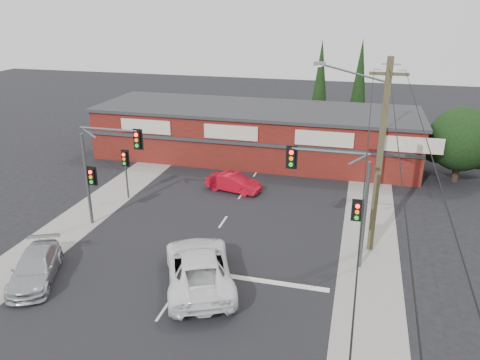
% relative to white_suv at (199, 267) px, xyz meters
% --- Properties ---
extents(ground, '(120.00, 120.00, 0.00)m').
position_rel_white_suv_xyz_m(ground, '(-0.80, 2.43, -0.87)').
color(ground, black).
rests_on(ground, ground).
extents(road_strip, '(14.00, 70.00, 0.01)m').
position_rel_white_suv_xyz_m(road_strip, '(-0.80, 7.43, -0.87)').
color(road_strip, black).
rests_on(road_strip, ground).
extents(verge_left, '(3.00, 70.00, 0.02)m').
position_rel_white_suv_xyz_m(verge_left, '(-9.30, 7.43, -0.86)').
color(verge_left, gray).
rests_on(verge_left, ground).
extents(verge_right, '(3.00, 70.00, 0.02)m').
position_rel_white_suv_xyz_m(verge_right, '(7.70, 7.43, -0.86)').
color(verge_right, gray).
rests_on(verge_right, ground).
extents(stop_line, '(6.50, 0.35, 0.01)m').
position_rel_white_suv_xyz_m(stop_line, '(2.70, 0.93, -0.86)').
color(stop_line, silver).
rests_on(stop_line, ground).
extents(white_suv, '(5.17, 6.92, 1.75)m').
position_rel_white_suv_xyz_m(white_suv, '(0.00, 0.00, 0.00)').
color(white_suv, white).
rests_on(white_suv, ground).
extents(silver_suv, '(3.51, 4.91, 1.32)m').
position_rel_white_suv_xyz_m(silver_suv, '(-7.53, -1.68, -0.21)').
color(silver_suv, '#AFB2B5').
rests_on(silver_suv, ground).
extents(red_sedan, '(4.01, 2.06, 1.26)m').
position_rel_white_suv_xyz_m(red_sedan, '(-1.50, 11.44, -0.24)').
color(red_sedan, '#B90B1C').
rests_on(red_sedan, ground).
extents(lane_dashes, '(0.12, 36.95, 0.01)m').
position_rel_white_suv_xyz_m(lane_dashes, '(-0.80, 2.11, -0.86)').
color(lane_dashes, silver).
rests_on(lane_dashes, ground).
extents(shop_building, '(27.30, 8.40, 4.22)m').
position_rel_white_suv_xyz_m(shop_building, '(-1.79, 19.42, 1.26)').
color(shop_building, '#551411').
rests_on(shop_building, ground).
extents(tree_cluster, '(5.90, 5.10, 5.50)m').
position_rel_white_suv_xyz_m(tree_cluster, '(13.89, 17.87, 2.02)').
color(tree_cluster, '#2D2116').
rests_on(tree_cluster, ground).
extents(conifer_near, '(1.80, 1.80, 9.25)m').
position_rel_white_suv_xyz_m(conifer_near, '(2.70, 26.43, 4.61)').
color(conifer_near, '#2D2116').
rests_on(conifer_near, ground).
extents(conifer_far, '(1.80, 1.80, 9.25)m').
position_rel_white_suv_xyz_m(conifer_far, '(6.20, 28.43, 4.61)').
color(conifer_far, '#2D2116').
rests_on(conifer_far, ground).
extents(traffic_mast_left, '(3.77, 0.27, 5.97)m').
position_rel_white_suv_xyz_m(traffic_mast_left, '(-7.22, 4.44, 3.06)').
color(traffic_mast_left, '#47494C').
rests_on(traffic_mast_left, ground).
extents(traffic_mast_right, '(3.96, 0.27, 5.97)m').
position_rel_white_suv_xyz_m(traffic_mast_right, '(6.07, 3.44, 3.07)').
color(traffic_mast_right, '#47494C').
rests_on(traffic_mast_right, ground).
extents(pedestal_signal, '(0.55, 0.27, 3.38)m').
position_rel_white_suv_xyz_m(pedestal_signal, '(-8.00, 8.44, 1.53)').
color(pedestal_signal, '#47494C').
rests_on(pedestal_signal, ground).
extents(utility_pole, '(4.38, 0.59, 10.00)m').
position_rel_white_suv_xyz_m(utility_pole, '(7.57, 5.42, 4.52)').
color(utility_pole, brown).
rests_on(utility_pole, ground).
extents(steel_pole, '(1.20, 0.16, 9.00)m').
position_rel_white_suv_xyz_m(steel_pole, '(8.20, 14.43, 3.83)').
color(steel_pole, gray).
rests_on(steel_pole, ground).
extents(power_lines, '(2.01, 29.00, 1.22)m').
position_rel_white_suv_xyz_m(power_lines, '(7.68, -0.04, 8.17)').
color(power_lines, black).
rests_on(power_lines, ground).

